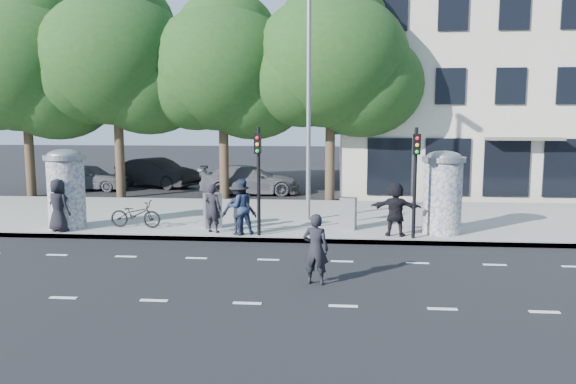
# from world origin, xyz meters

# --- Properties ---
(ground) EXTENTS (120.00, 120.00, 0.00)m
(ground) POSITION_xyz_m (0.00, 0.00, 0.00)
(ground) COLOR black
(ground) RESTS_ON ground
(sidewalk) EXTENTS (40.00, 8.00, 0.15)m
(sidewalk) POSITION_xyz_m (0.00, 7.50, 0.07)
(sidewalk) COLOR gray
(sidewalk) RESTS_ON ground
(curb) EXTENTS (40.00, 0.10, 0.16)m
(curb) POSITION_xyz_m (0.00, 3.55, 0.07)
(curb) COLOR slate
(curb) RESTS_ON ground
(lane_dash_near) EXTENTS (32.00, 0.12, 0.01)m
(lane_dash_near) POSITION_xyz_m (0.00, -2.20, 0.00)
(lane_dash_near) COLOR silver
(lane_dash_near) RESTS_ON ground
(lane_dash_far) EXTENTS (32.00, 0.12, 0.01)m
(lane_dash_far) POSITION_xyz_m (0.00, 1.40, 0.00)
(lane_dash_far) COLOR silver
(lane_dash_far) RESTS_ON ground
(ad_column_left) EXTENTS (1.36, 1.36, 2.65)m
(ad_column_left) POSITION_xyz_m (-7.20, 4.50, 1.54)
(ad_column_left) COLOR beige
(ad_column_left) RESTS_ON sidewalk
(ad_column_right) EXTENTS (1.36, 1.36, 2.65)m
(ad_column_right) POSITION_xyz_m (5.20, 4.70, 1.54)
(ad_column_right) COLOR beige
(ad_column_right) RESTS_ON sidewalk
(traffic_pole_near) EXTENTS (0.22, 0.31, 3.40)m
(traffic_pole_near) POSITION_xyz_m (-0.60, 3.79, 2.23)
(traffic_pole_near) COLOR black
(traffic_pole_near) RESTS_ON sidewalk
(traffic_pole_far) EXTENTS (0.22, 0.31, 3.40)m
(traffic_pole_far) POSITION_xyz_m (4.20, 3.79, 2.23)
(traffic_pole_far) COLOR black
(traffic_pole_far) RESTS_ON sidewalk
(street_lamp) EXTENTS (0.25, 0.93, 8.00)m
(street_lamp) POSITION_xyz_m (0.80, 6.63, 4.79)
(street_lamp) COLOR slate
(street_lamp) RESTS_ON sidewalk
(tree_far_left) EXTENTS (7.20, 7.20, 9.26)m
(tree_far_left) POSITION_xyz_m (-13.00, 12.50, 6.19)
(tree_far_left) COLOR #38281C
(tree_far_left) RESTS_ON ground
(tree_mid_left) EXTENTS (7.20, 7.20, 9.57)m
(tree_mid_left) POSITION_xyz_m (-8.50, 12.50, 6.50)
(tree_mid_left) COLOR #38281C
(tree_mid_left) RESTS_ON ground
(tree_near_left) EXTENTS (6.80, 6.80, 8.97)m
(tree_near_left) POSITION_xyz_m (-3.50, 12.70, 6.06)
(tree_near_left) COLOR #38281C
(tree_near_left) RESTS_ON ground
(tree_center) EXTENTS (7.00, 7.00, 9.30)m
(tree_center) POSITION_xyz_m (1.50, 12.30, 6.31)
(tree_center) COLOR #38281C
(tree_center) RESTS_ON ground
(building) EXTENTS (20.30, 15.85, 12.00)m
(building) POSITION_xyz_m (12.00, 19.99, 5.99)
(building) COLOR #B7B199
(building) RESTS_ON ground
(ped_a) EXTENTS (0.99, 0.83, 1.73)m
(ped_a) POSITION_xyz_m (-7.18, 3.86, 1.01)
(ped_a) COLOR black
(ped_a) RESTS_ON sidewalk
(ped_b) EXTENTS (0.66, 0.54, 1.56)m
(ped_b) POSITION_xyz_m (-2.14, 4.18, 0.93)
(ped_b) COLOR black
(ped_b) RESTS_ON sidewalk
(ped_c) EXTENTS (1.05, 0.95, 1.77)m
(ped_c) POSITION_xyz_m (-1.20, 3.93, 1.03)
(ped_c) COLOR #1D2A4A
(ped_c) RESTS_ON sidewalk
(ped_d) EXTENTS (1.14, 0.70, 1.70)m
(ped_d) POSITION_xyz_m (-1.24, 3.90, 1.00)
(ped_d) COLOR black
(ped_d) RESTS_ON sidewalk
(ped_f) EXTENTS (1.64, 0.77, 1.70)m
(ped_f) POSITION_xyz_m (3.67, 4.15, 1.00)
(ped_f) COLOR black
(ped_f) RESTS_ON sidewalk
(man_road) EXTENTS (0.67, 0.50, 1.67)m
(man_road) POSITION_xyz_m (1.37, -0.69, 0.83)
(man_road) COLOR black
(man_road) RESTS_ON ground
(bicycle) EXTENTS (0.67, 1.75, 0.91)m
(bicycle) POSITION_xyz_m (-4.92, 4.71, 0.60)
(bicycle) COLOR black
(bicycle) RESTS_ON sidewalk
(cabinet_left) EXTENTS (0.68, 0.60, 1.17)m
(cabinet_left) POSITION_xyz_m (-2.32, 4.93, 0.74)
(cabinet_left) COLOR slate
(cabinet_left) RESTS_ON sidewalk
(cabinet_right) EXTENTS (0.58, 0.48, 1.06)m
(cabinet_right) POSITION_xyz_m (2.22, 5.07, 0.68)
(cabinet_right) COLOR slate
(cabinet_right) RESTS_ON sidewalk
(car_left) EXTENTS (1.73, 4.12, 1.39)m
(car_left) POSITION_xyz_m (-11.25, 15.02, 0.70)
(car_left) COLOR #54555B
(car_left) RESTS_ON ground
(car_mid) EXTENTS (3.42, 5.07, 1.58)m
(car_mid) POSITION_xyz_m (-8.06, 16.60, 0.79)
(car_mid) COLOR black
(car_mid) RESTS_ON ground
(car_right) EXTENTS (2.67, 5.20, 1.44)m
(car_right) POSITION_xyz_m (-2.51, 14.15, 0.72)
(car_right) COLOR #57595F
(car_right) RESTS_ON ground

